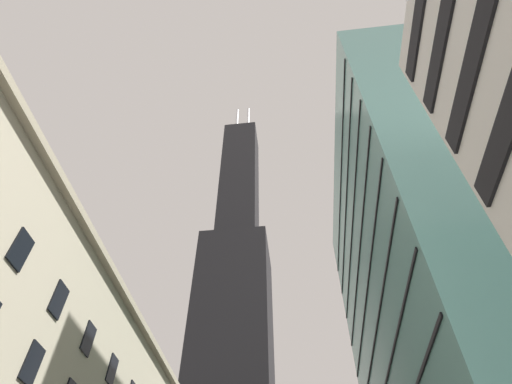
{
  "coord_description": "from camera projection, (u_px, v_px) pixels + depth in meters",
  "views": [
    {
      "loc": [
        4.24,
        -8.26,
        1.52
      ],
      "look_at": [
        1.26,
        18.24,
        31.28
      ],
      "focal_mm": 28.86,
      "sensor_mm": 36.0,
      "label": 1
    }
  ],
  "objects": [
    {
      "name": "glass_office_midrise",
      "position": [
        479.0,
        301.0,
        37.74
      ],
      "size": [
        20.09,
        34.61,
        45.89
      ],
      "color": "slate",
      "rests_on": "ground"
    },
    {
      "name": "dark_skyscraper",
      "position": [
        232.0,
        360.0,
        104.91
      ],
      "size": [
        29.22,
        29.22,
        174.72
      ],
      "color": "black",
      "rests_on": "ground"
    }
  ]
}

